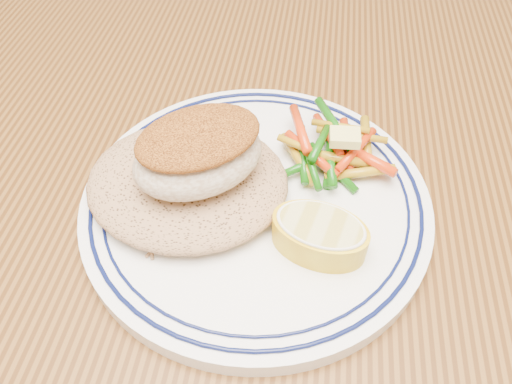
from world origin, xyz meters
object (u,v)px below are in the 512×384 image
object	(u,v)px
dining_table	(226,293)
rice_pilaf	(187,179)
fish_fillet	(198,152)
vegetable_pile	(333,150)
lemon_wedge	(319,234)
plate	(256,201)

from	to	relation	value
dining_table	rice_pilaf	world-z (taller)	rice_pilaf
fish_fillet	vegetable_pile	bearing A→B (deg)	27.65
rice_pilaf	lemon_wedge	xyz separation A→B (m)	(0.10, -0.04, -0.00)
fish_fillet	lemon_wedge	distance (m)	0.10
lemon_wedge	plate	bearing A→B (deg)	140.97
fish_fillet	lemon_wedge	size ratio (longest dim) A/B	1.54
rice_pilaf	fish_fillet	bearing A→B (deg)	-14.14
fish_fillet	dining_table	bearing A→B (deg)	-48.20
rice_pilaf	lemon_wedge	size ratio (longest dim) A/B	2.02
fish_fillet	lemon_wedge	bearing A→B (deg)	-21.36
plate	lemon_wedge	size ratio (longest dim) A/B	3.53
rice_pilaf	vegetable_pile	bearing A→B (deg)	23.59
vegetable_pile	plate	bearing A→B (deg)	-141.08
dining_table	vegetable_pile	size ratio (longest dim) A/B	15.44
dining_table	vegetable_pile	world-z (taller)	vegetable_pile
plate	rice_pilaf	world-z (taller)	rice_pilaf
rice_pilaf	fish_fillet	world-z (taller)	fish_fillet
lemon_wedge	rice_pilaf	bearing A→B (deg)	159.47
fish_fillet	lemon_wedge	world-z (taller)	fish_fillet
rice_pilaf	fish_fillet	distance (m)	0.03
plate	lemon_wedge	xyz separation A→B (m)	(0.05, -0.04, 0.02)
lemon_wedge	fish_fillet	bearing A→B (deg)	158.64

